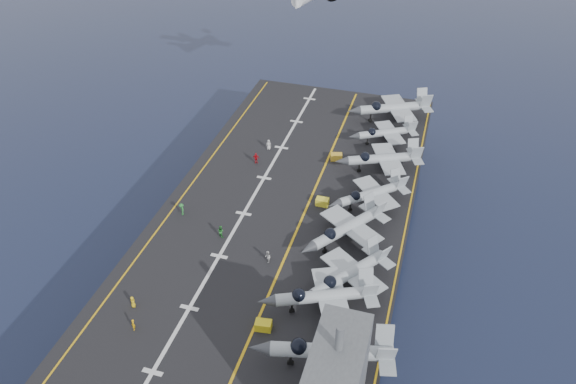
# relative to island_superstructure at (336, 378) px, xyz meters

# --- Properties ---
(ground) EXTENTS (500.00, 500.00, 0.00)m
(ground) POSITION_rel_island_superstructure_xyz_m (-15.00, 30.00, -17.90)
(ground) COLOR #142135
(ground) RESTS_ON ground
(hull) EXTENTS (36.00, 90.00, 10.00)m
(hull) POSITION_rel_island_superstructure_xyz_m (-15.00, 30.00, -12.90)
(hull) COLOR #56595E
(hull) RESTS_ON ground
(flight_deck) EXTENTS (38.00, 92.00, 0.40)m
(flight_deck) POSITION_rel_island_superstructure_xyz_m (-15.00, 30.00, -7.70)
(flight_deck) COLOR black
(flight_deck) RESTS_ON hull
(foul_line) EXTENTS (0.35, 90.00, 0.02)m
(foul_line) POSITION_rel_island_superstructure_xyz_m (-12.00, 30.00, -7.48)
(foul_line) COLOR gold
(foul_line) RESTS_ON flight_deck
(landing_centerline) EXTENTS (0.50, 90.00, 0.02)m
(landing_centerline) POSITION_rel_island_superstructure_xyz_m (-21.00, 30.00, -7.48)
(landing_centerline) COLOR silver
(landing_centerline) RESTS_ON flight_deck
(deck_edge_port) EXTENTS (0.25, 90.00, 0.02)m
(deck_edge_port) POSITION_rel_island_superstructure_xyz_m (-32.00, 30.00, -7.48)
(deck_edge_port) COLOR gold
(deck_edge_port) RESTS_ON flight_deck
(deck_edge_stbd) EXTENTS (0.25, 90.00, 0.02)m
(deck_edge_stbd) POSITION_rel_island_superstructure_xyz_m (3.50, 30.00, -7.48)
(deck_edge_stbd) COLOR gold
(deck_edge_stbd) RESTS_ON flight_deck
(island_superstructure) EXTENTS (5.00, 10.00, 15.00)m
(island_superstructure) POSITION_rel_island_superstructure_xyz_m (0.00, 0.00, 0.00)
(island_superstructure) COLOR #56595E
(island_superstructure) RESTS_ON flight_deck
(fighter_jet_1) EXTENTS (18.47, 14.40, 5.69)m
(fighter_jet_1) POSITION_rel_island_superstructure_xyz_m (-1.81, 6.56, -4.65)
(fighter_jet_1) COLOR gray
(fighter_jet_1) RESTS_ON flight_deck
(fighter_jet_2) EXTENTS (17.62, 15.05, 5.17)m
(fighter_jet_2) POSITION_rel_island_superstructure_xyz_m (-4.47, 14.72, -4.91)
(fighter_jet_2) COLOR gray
(fighter_jet_2) RESTS_ON flight_deck
(fighter_jet_3) EXTENTS (16.37, 17.37, 5.03)m
(fighter_jet_3) POSITION_rel_island_superstructure_xyz_m (-2.40, 19.35, -4.99)
(fighter_jet_3) COLOR #8F97A0
(fighter_jet_3) RESTS_ON flight_deck
(fighter_jet_4) EXTENTS (16.77, 17.96, 5.19)m
(fighter_jet_4) POSITION_rel_island_superstructure_xyz_m (-4.49, 28.39, -4.90)
(fighter_jet_4) COLOR gray
(fighter_jet_4) RESTS_ON flight_deck
(fighter_jet_5) EXTENTS (16.04, 15.63, 4.68)m
(fighter_jet_5) POSITION_rel_island_superstructure_xyz_m (-2.51, 37.86, -5.16)
(fighter_jet_5) COLOR #8F979E
(fighter_jet_5) RESTS_ON flight_deck
(fighter_jet_6) EXTENTS (17.40, 14.83, 5.11)m
(fighter_jet_6) POSITION_rel_island_superstructure_xyz_m (-2.27, 47.99, -4.95)
(fighter_jet_6) COLOR #A2ABB2
(fighter_jet_6) RESTS_ON flight_deck
(fighter_jet_7) EXTENTS (15.19, 13.56, 4.40)m
(fighter_jet_7) POSITION_rel_island_superstructure_xyz_m (-3.15, 57.28, -5.30)
(fighter_jet_7) COLOR gray
(fighter_jet_7) RESTS_ON flight_deck
(fighter_jet_8) EXTENTS (19.47, 16.92, 5.68)m
(fighter_jet_8) POSITION_rel_island_superstructure_xyz_m (-3.03, 66.08, -4.66)
(fighter_jet_8) COLOR #8D939B
(fighter_jet_8) RESTS_ON flight_deck
(tow_cart_a) EXTENTS (2.15, 1.54, 1.20)m
(tow_cart_a) POSITION_rel_island_superstructure_xyz_m (-10.88, 9.54, -6.90)
(tow_cart_a) COLOR yellow
(tow_cart_a) RESTS_ON flight_deck
(tow_cart_b) EXTENTS (2.00, 1.30, 1.19)m
(tow_cart_b) POSITION_rel_island_superstructure_xyz_m (-9.85, 35.64, -6.90)
(tow_cart_b) COLOR yellow
(tow_cart_b) RESTS_ON flight_deck
(tow_cart_c) EXTENTS (2.26, 1.77, 1.20)m
(tow_cart_c) POSITION_rel_island_superstructure_xyz_m (-10.55, 48.94, -6.90)
(tow_cart_c) COLOR gold
(tow_cart_c) RESTS_ON flight_deck
(crew_0) EXTENTS (1.10, 1.21, 1.69)m
(crew_0) POSITION_rel_island_superstructure_xyz_m (-27.94, 8.23, -6.66)
(crew_0) COLOR yellow
(crew_0) RESTS_ON flight_deck
(crew_1) EXTENTS (1.04, 1.19, 1.67)m
(crew_1) POSITION_rel_island_superstructure_xyz_m (-26.05, 4.94, -6.66)
(crew_1) COLOR #E0A00B
(crew_1) RESTS_ON flight_deck
(crew_2) EXTENTS (1.37, 1.12, 1.96)m
(crew_2) POSITION_rel_island_superstructure_xyz_m (-22.32, 24.06, -6.52)
(crew_2) COLOR #28832F
(crew_2) RESTS_ON flight_deck
(crew_3) EXTENTS (1.36, 1.46, 2.03)m
(crew_3) POSITION_rel_island_superstructure_xyz_m (-30.00, 27.14, -6.49)
(crew_3) COLOR #278233
(crew_3) RESTS_ON flight_deck
(crew_4) EXTENTS (1.35, 1.01, 2.07)m
(crew_4) POSITION_rel_island_superstructure_xyz_m (-23.74, 43.87, -6.47)
(crew_4) COLOR red
(crew_4) RESTS_ON flight_deck
(crew_5) EXTENTS (1.24, 0.92, 1.91)m
(crew_5) POSITION_rel_island_superstructure_xyz_m (-23.08, 48.90, -6.55)
(crew_5) COLOR silver
(crew_5) RESTS_ON flight_deck
(crew_7) EXTENTS (0.98, 1.28, 1.91)m
(crew_7) POSITION_rel_island_superstructure_xyz_m (-14.04, 20.89, -6.54)
(crew_7) COLOR silver
(crew_7) RESTS_ON flight_deck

